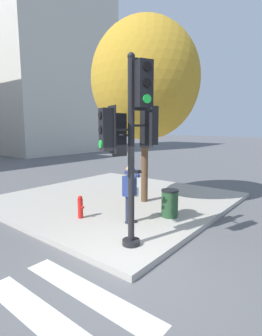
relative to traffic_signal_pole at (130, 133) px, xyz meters
name	(u,v)px	position (x,y,z in m)	size (l,w,h in m)	color
ground_plane	(128,264)	(-0.52, -0.37, -2.79)	(160.00, 160.00, 0.00)	#5B5B5E
sidewalk_corner	(116,199)	(2.98, 3.13, -2.71)	(8.00, 8.00, 0.16)	#ADA89E
traffic_signal_pole	(130,133)	(0.00, 0.00, 0.00)	(1.44, 1.44, 4.34)	black
person_photographer	(130,189)	(1.14, 0.91, -1.63)	(0.58, 0.54, 1.68)	black
street_tree	(145,80)	(3.21, 1.89, 1.76)	(3.80, 3.80, 6.49)	brown
fire_hydrant	(80,207)	(0.49, 2.34, -2.28)	(0.16, 0.22, 0.71)	red
trash_bin	(170,203)	(2.32, 0.27, -2.21)	(0.54, 0.54, 0.85)	#234728
building_right	(48,57)	(14.74, 24.28, 8.36)	(13.32, 10.87, 22.29)	beige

